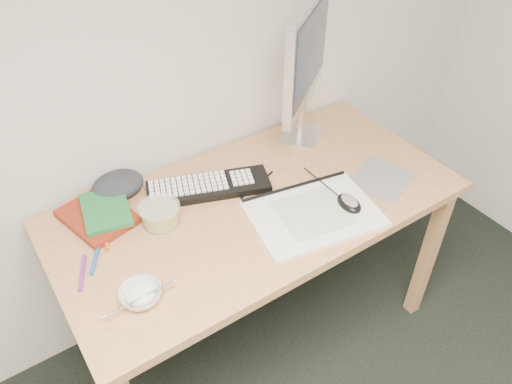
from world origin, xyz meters
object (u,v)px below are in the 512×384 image
(keyboard, at_px, (209,187))
(monitor, at_px, (307,57))
(sketchpad, at_px, (314,214))
(desk, at_px, (258,219))
(rice_bowl, at_px, (141,295))

(keyboard, bearing_deg, monitor, 30.75)
(sketchpad, relative_size, keyboard, 0.97)
(desk, relative_size, keyboard, 3.25)
(sketchpad, relative_size, rice_bowl, 3.51)
(desk, bearing_deg, sketchpad, -53.83)
(sketchpad, bearing_deg, rice_bowl, -169.25)
(desk, distance_m, monitor, 0.61)
(keyboard, distance_m, rice_bowl, 0.51)
(keyboard, bearing_deg, sketchpad, -33.61)
(desk, bearing_deg, keyboard, 125.56)
(sketchpad, bearing_deg, monitor, 67.80)
(desk, relative_size, sketchpad, 3.35)
(sketchpad, relative_size, monitor, 0.76)
(desk, height_order, sketchpad, sketchpad)
(desk, xyz_separation_m, monitor, (0.37, 0.24, 0.43))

